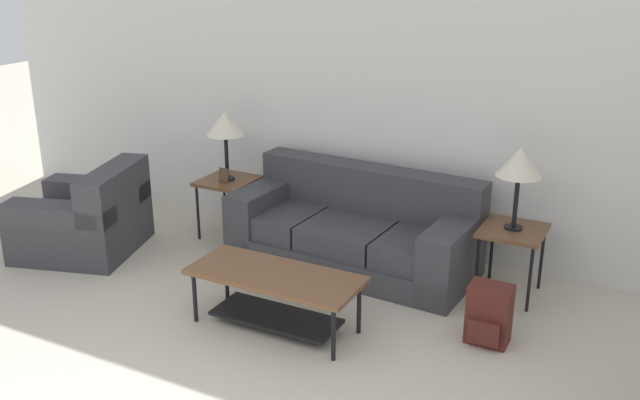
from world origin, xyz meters
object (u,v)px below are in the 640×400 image
table_lamp_left (225,125)px  coffee_table (275,287)px  couch (355,232)px  table_lamp_right (520,164)px  side_table_right (513,236)px  backpack (489,315)px  side_table_left (228,185)px  armchair (85,221)px

table_lamp_left → coffee_table: bearing=-45.2°
couch → coffee_table: couch is taller
couch → table_lamp_right: bearing=1.7°
table_lamp_left → table_lamp_right: (2.67, 0.00, 0.00)m
couch → table_lamp_left: bearing=178.4°
table_lamp_left → table_lamp_right: same height
side_table_right → backpack: 0.85m
backpack → table_lamp_left: bearing=163.6°
coffee_table → table_lamp_right: bearing=43.6°
coffee_table → table_lamp_left: size_ratio=1.94×
table_lamp_left → backpack: bearing=-16.4°
side_table_left → side_table_right: (2.67, 0.00, 0.00)m
couch → table_lamp_left: 1.56m
backpack → couch: bearing=151.2°
side_table_right → backpack: (0.05, -0.80, -0.29)m
coffee_table → backpack: size_ratio=2.89×
side_table_left → side_table_right: same height
armchair → table_lamp_left: (0.95, 0.90, 0.80)m
side_table_left → armchair: bearing=-136.5°
armchair → coffee_table: armchair is taller
couch → armchair: 2.44m
side_table_right → table_lamp_right: size_ratio=0.87×
table_lamp_left → backpack: size_ratio=1.49×
armchair → table_lamp_left: size_ratio=1.86×
armchair → table_lamp_right: bearing=14.0°
couch → armchair: (-2.28, -0.86, -0.01)m
coffee_table → backpack: (1.42, 0.50, -0.11)m
armchair → coffee_table: size_ratio=0.96×
couch → coffee_table: 1.27m
table_lamp_right → backpack: (0.05, -0.80, -0.88)m
side_table_left → side_table_right: size_ratio=1.00×
table_lamp_right → side_table_left: bearing=-180.0°
table_lamp_right → armchair: bearing=-166.0°
armchair → table_lamp_right: 3.81m
coffee_table → couch: bearing=88.2°
coffee_table → side_table_right: side_table_right is taller
coffee_table → side_table_left: (-1.30, 1.30, 0.18)m
couch → side_table_right: size_ratio=3.81×
couch → backpack: size_ratio=4.93×
side_table_left → coffee_table: bearing=-45.2°
side_table_right → backpack: bearing=-86.4°
couch → coffee_table: (-0.04, -1.27, 0.02)m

